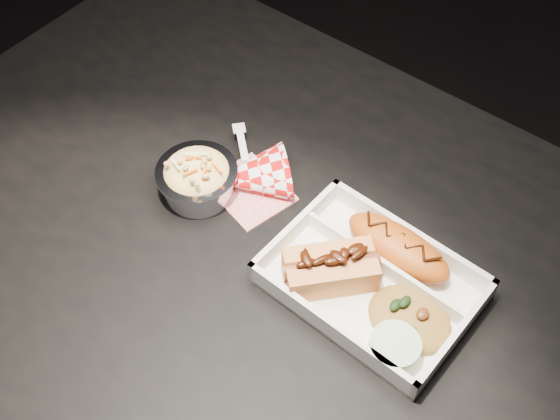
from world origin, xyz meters
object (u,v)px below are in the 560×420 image
object	(u,v)px
foil_coleslaw_cup	(197,176)
fried_pastry	(398,247)
food_tray	(371,283)
napkin_fork	(248,176)
hotdog	(331,268)
dining_table	(276,286)

from	to	relation	value
foil_coleslaw_cup	fried_pastry	bearing A→B (deg)	14.36
food_tray	napkin_fork	xyz separation A→B (m)	(-0.23, 0.04, 0.01)
fried_pastry	napkin_fork	distance (m)	0.23
fried_pastry	napkin_fork	bearing A→B (deg)	-175.30
hotdog	napkin_fork	world-z (taller)	napkin_fork
fried_pastry	dining_table	bearing A→B (deg)	-147.47
hotdog	napkin_fork	distance (m)	0.19
hotdog	foil_coleslaw_cup	xyz separation A→B (m)	(-0.23, 0.01, -0.00)
foil_coleslaw_cup	napkin_fork	distance (m)	0.07
hotdog	foil_coleslaw_cup	bearing A→B (deg)	130.05
dining_table	fried_pastry	bearing A→B (deg)	32.53
dining_table	hotdog	distance (m)	0.15
food_tray	napkin_fork	size ratio (longest dim) A/B	1.67
napkin_fork	dining_table	bearing A→B (deg)	8.99
napkin_fork	food_tray	bearing A→B (deg)	32.84
fried_pastry	hotdog	distance (m)	0.09
food_tray	napkin_fork	bearing A→B (deg)	173.14
fried_pastry	foil_coleslaw_cup	distance (m)	0.29
napkin_fork	fried_pastry	bearing A→B (deg)	46.53
food_tray	fried_pastry	xyz separation A→B (m)	(0.00, 0.06, 0.02)
fried_pastry	hotdog	world-z (taller)	hotdog
hotdog	fried_pastry	bearing A→B (deg)	11.48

